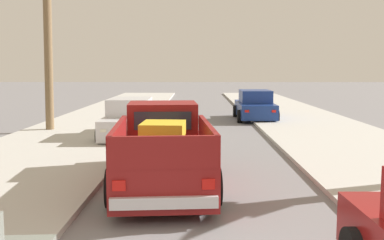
{
  "coord_description": "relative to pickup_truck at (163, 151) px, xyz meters",
  "views": [
    {
      "loc": [
        -0.31,
        -3.99,
        2.69
      ],
      "look_at": [
        -0.41,
        8.79,
        1.2
      ],
      "focal_mm": 42.07,
      "sensor_mm": 36.0,
      "label": 1
    }
  ],
  "objects": [
    {
      "name": "curb_left",
      "position": [
        -2.81,
        5.89,
        -0.74
      ],
      "size": [
        0.16,
        60.0,
        0.1
      ],
      "primitive_type": "cube",
      "color": "silver",
      "rests_on": "ground"
    },
    {
      "name": "pickup_truck",
      "position": [
        0.0,
        0.0,
        0.0
      ],
      "size": [
        2.5,
        5.34,
        1.8
      ],
      "color": "maroon",
      "rests_on": "ground"
    },
    {
      "name": "car_left_near",
      "position": [
        -1.75,
        6.79,
        -0.08
      ],
      "size": [
        2.08,
        4.28,
        1.54
      ],
      "color": "silver",
      "rests_on": "ground"
    },
    {
      "name": "curb_right",
      "position": [
        4.92,
        5.89,
        -0.74
      ],
      "size": [
        0.16,
        60.0,
        0.1
      ],
      "primitive_type": "cube",
      "color": "silver",
      "rests_on": "ground"
    },
    {
      "name": "sidewalk_right",
      "position": [
        6.06,
        5.89,
        -0.73
      ],
      "size": [
        5.09,
        60.0,
        0.12
      ],
      "primitive_type": "cube",
      "color": "beige",
      "rests_on": "ground"
    },
    {
      "name": "car_right_near",
      "position": [
        3.81,
        13.11,
        -0.08
      ],
      "size": [
        2.04,
        4.27,
        1.54
      ],
      "color": "navy",
      "rests_on": "ground"
    },
    {
      "name": "sidewalk_left",
      "position": [
        -3.96,
        5.89,
        -0.73
      ],
      "size": [
        5.09,
        60.0,
        0.12
      ],
      "primitive_type": "cube",
      "color": "beige",
      "rests_on": "ground"
    }
  ]
}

